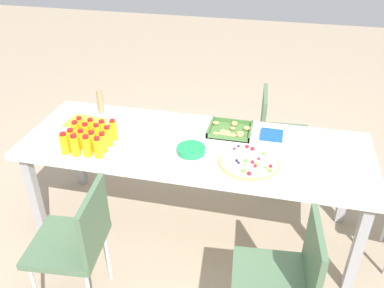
{
  "coord_description": "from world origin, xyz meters",
  "views": [
    {
      "loc": [
        0.49,
        -2.22,
        2.15
      ],
      "look_at": [
        -0.01,
        -0.04,
        0.76
      ],
      "focal_mm": 37.88,
      "sensor_mm": 36.0,
      "label": 1
    }
  ],
  "objects_px": {
    "chair_near_right": "(285,276)",
    "party_table": "(195,152)",
    "cardboard_tube": "(100,101)",
    "napkin_stack": "(272,135)",
    "plate_stack": "(191,150)",
    "snack_tray": "(230,131)",
    "juice_bottle_5": "(82,139)",
    "juice_bottle_1": "(75,145)",
    "juice_bottle_0": "(65,143)",
    "juice_bottle_9": "(86,133)",
    "juice_bottle_14": "(103,130)",
    "juice_bottle_3": "(98,148)",
    "juice_bottle_13": "(91,128)",
    "paper_folder": "(85,123)",
    "juice_bottle_2": "(87,146)",
    "juice_bottle_8": "(76,132)",
    "chair_far_right": "(276,131)",
    "juice_bottle_15": "(113,130)",
    "juice_bottle_6": "(92,141)",
    "juice_bottle_10": "(97,135)",
    "juice_bottle_4": "(71,138)",
    "juice_bottle_11": "(108,136)",
    "juice_bottle_7": "(103,143)",
    "chair_near_left": "(77,239)",
    "fruit_pizza": "(249,162)",
    "juice_bottle_12": "(80,127)"
  },
  "relations": [
    {
      "from": "juice_bottle_12",
      "to": "juice_bottle_2",
      "type": "bearing_deg",
      "value": -54.94
    },
    {
      "from": "party_table",
      "to": "napkin_stack",
      "type": "bearing_deg",
      "value": 23.63
    },
    {
      "from": "juice_bottle_3",
      "to": "juice_bottle_13",
      "type": "xyz_separation_m",
      "value": [
        -0.15,
        0.22,
        -0.0
      ]
    },
    {
      "from": "juice_bottle_10",
      "to": "cardboard_tube",
      "type": "relative_size",
      "value": 0.8
    },
    {
      "from": "juice_bottle_13",
      "to": "snack_tray",
      "type": "height_order",
      "value": "juice_bottle_13"
    },
    {
      "from": "juice_bottle_4",
      "to": "snack_tray",
      "type": "distance_m",
      "value": 1.06
    },
    {
      "from": "juice_bottle_0",
      "to": "cardboard_tube",
      "type": "height_order",
      "value": "cardboard_tube"
    },
    {
      "from": "juice_bottle_10",
      "to": "juice_bottle_11",
      "type": "xyz_separation_m",
      "value": [
        0.07,
        0.0,
        -0.0
      ]
    },
    {
      "from": "juice_bottle_2",
      "to": "juice_bottle_4",
      "type": "xyz_separation_m",
      "value": [
        -0.14,
        0.07,
        -0.01
      ]
    },
    {
      "from": "juice_bottle_2",
      "to": "cardboard_tube",
      "type": "bearing_deg",
      "value": 105.58
    },
    {
      "from": "juice_bottle_6",
      "to": "juice_bottle_10",
      "type": "bearing_deg",
      "value": 88.68
    },
    {
      "from": "juice_bottle_11",
      "to": "cardboard_tube",
      "type": "distance_m",
      "value": 0.48
    },
    {
      "from": "chair_near_right",
      "to": "juice_bottle_5",
      "type": "xyz_separation_m",
      "value": [
        -1.34,
        0.55,
        0.3
      ]
    },
    {
      "from": "juice_bottle_1",
      "to": "juice_bottle_14",
      "type": "relative_size",
      "value": 1.06
    },
    {
      "from": "chair_far_right",
      "to": "juice_bottle_2",
      "type": "xyz_separation_m",
      "value": [
        -1.15,
        -1.01,
        0.31
      ]
    },
    {
      "from": "juice_bottle_2",
      "to": "juice_bottle_14",
      "type": "distance_m",
      "value": 0.22
    },
    {
      "from": "juice_bottle_1",
      "to": "juice_bottle_14",
      "type": "bearing_deg",
      "value": 69.42
    },
    {
      "from": "party_table",
      "to": "juice_bottle_5",
      "type": "height_order",
      "value": "juice_bottle_5"
    },
    {
      "from": "juice_bottle_3",
      "to": "juice_bottle_15",
      "type": "relative_size",
      "value": 0.95
    },
    {
      "from": "juice_bottle_0",
      "to": "juice_bottle_14",
      "type": "relative_size",
      "value": 1.07
    },
    {
      "from": "juice_bottle_0",
      "to": "juice_bottle_9",
      "type": "relative_size",
      "value": 1.02
    },
    {
      "from": "juice_bottle_13",
      "to": "paper_folder",
      "type": "height_order",
      "value": "juice_bottle_13"
    },
    {
      "from": "juice_bottle_7",
      "to": "paper_folder",
      "type": "relative_size",
      "value": 0.52
    },
    {
      "from": "juice_bottle_5",
      "to": "paper_folder",
      "type": "bearing_deg",
      "value": 113.91
    },
    {
      "from": "chair_near_right",
      "to": "juice_bottle_8",
      "type": "relative_size",
      "value": 5.66
    },
    {
      "from": "juice_bottle_0",
      "to": "juice_bottle_5",
      "type": "distance_m",
      "value": 0.11
    },
    {
      "from": "paper_folder",
      "to": "chair_near_right",
      "type": "bearing_deg",
      "value": -30.1
    },
    {
      "from": "chair_near_right",
      "to": "party_table",
      "type": "bearing_deg",
      "value": 34.78
    },
    {
      "from": "party_table",
      "to": "juice_bottle_8",
      "type": "height_order",
      "value": "juice_bottle_8"
    },
    {
      "from": "juice_bottle_14",
      "to": "cardboard_tube",
      "type": "xyz_separation_m",
      "value": [
        -0.17,
        0.35,
        0.03
      ]
    },
    {
      "from": "juice_bottle_11",
      "to": "cardboard_tube",
      "type": "bearing_deg",
      "value": 119.33
    },
    {
      "from": "party_table",
      "to": "juice_bottle_15",
      "type": "relative_size",
      "value": 15.39
    },
    {
      "from": "juice_bottle_5",
      "to": "fruit_pizza",
      "type": "xyz_separation_m",
      "value": [
        1.07,
        0.06,
        -0.05
      ]
    },
    {
      "from": "plate_stack",
      "to": "snack_tray",
      "type": "bearing_deg",
      "value": 56.19
    },
    {
      "from": "juice_bottle_1",
      "to": "plate_stack",
      "type": "bearing_deg",
      "value": 14.99
    },
    {
      "from": "juice_bottle_5",
      "to": "juice_bottle_2",
      "type": "bearing_deg",
      "value": -46.31
    },
    {
      "from": "juice_bottle_10",
      "to": "plate_stack",
      "type": "distance_m",
      "value": 0.62
    },
    {
      "from": "juice_bottle_10",
      "to": "juice_bottle_4",
      "type": "bearing_deg",
      "value": -155.18
    },
    {
      "from": "chair_near_left",
      "to": "paper_folder",
      "type": "xyz_separation_m",
      "value": [
        -0.33,
        0.86,
        0.24
      ]
    },
    {
      "from": "juice_bottle_1",
      "to": "plate_stack",
      "type": "distance_m",
      "value": 0.73
    },
    {
      "from": "cardboard_tube",
      "to": "napkin_stack",
      "type": "bearing_deg",
      "value": -2.93
    },
    {
      "from": "juice_bottle_8",
      "to": "juice_bottle_1",
      "type": "bearing_deg",
      "value": -65.08
    },
    {
      "from": "chair_near_right",
      "to": "juice_bottle_5",
      "type": "bearing_deg",
      "value": 62.28
    },
    {
      "from": "juice_bottle_5",
      "to": "plate_stack",
      "type": "height_order",
      "value": "juice_bottle_5"
    },
    {
      "from": "chair_near_right",
      "to": "juice_bottle_5",
      "type": "distance_m",
      "value": 1.48
    },
    {
      "from": "juice_bottle_0",
      "to": "juice_bottle_8",
      "type": "xyz_separation_m",
      "value": [
        -0.0,
        0.15,
        -0.0
      ]
    },
    {
      "from": "juice_bottle_3",
      "to": "napkin_stack",
      "type": "distance_m",
      "value": 1.15
    },
    {
      "from": "juice_bottle_14",
      "to": "party_table",
      "type": "bearing_deg",
      "value": 6.42
    },
    {
      "from": "juice_bottle_0",
      "to": "juice_bottle_15",
      "type": "height_order",
      "value": "juice_bottle_15"
    },
    {
      "from": "party_table",
      "to": "juice_bottle_14",
      "type": "height_order",
      "value": "juice_bottle_14"
    }
  ]
}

